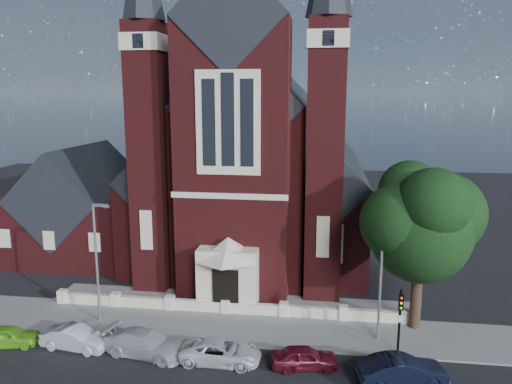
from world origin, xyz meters
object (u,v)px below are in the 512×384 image
Objects in this scene: street_lamp_left at (97,256)px; car_navy at (402,371)px; street_lamp_right at (383,270)px; car_white_suv at (221,352)px; car_silver_a at (76,338)px; street_tree at (423,226)px; car_lime_van at (7,336)px; car_dark_red at (305,358)px; car_silver_b at (145,343)px; traffic_signal at (400,313)px; church at (258,164)px; parish_hall at (83,212)px.

car_navy is at bearing -14.04° from street_lamp_left.
car_white_suv is (-9.12, -3.80, -3.96)m from street_lamp_right.
street_lamp_right is at bearing -3.36° from car_navy.
car_silver_a is at bearing 74.70° from car_navy.
street_lamp_left is (-20.51, -1.71, -2.36)m from street_tree.
car_lime_van is 0.99× the size of car_dark_red.
car_lime_van is 0.74× the size of car_silver_b.
street_lamp_right is at bearing -63.79° from car_silver_b.
street_lamp_left is at bearing 64.30° from car_navy.
traffic_signal is at bearing -97.84° from car_lime_van.
car_lime_van is 0.90× the size of car_silver_a.
car_dark_red is (13.59, -3.76, -3.96)m from street_lamp_left.
car_white_suv reaches higher than car_dark_red.
car_lime_van is at bearing -174.65° from traffic_signal.
street_tree is 2.86× the size of car_dark_red.
car_silver_b is (-3.52, -22.55, -7.46)m from church.
car_lime_van is 13.08m from car_white_suv.
street_lamp_left is 2.02× the size of traffic_signal.
traffic_signal is at bearing -61.80° from church.
car_navy is (22.89, -0.93, 0.14)m from car_lime_van.
car_silver_b is at bearing 74.08° from car_navy.
church is 9.46× the size of car_lime_van.
street_tree reaches higher than traffic_signal.
street_lamp_left reaches higher than car_silver_b.
parish_hall is 2.44× the size of car_silver_b.
street_tree is 1.32× the size of street_lamp_left.
car_dark_red is at bearing -83.97° from car_silver_a.
traffic_signal is 6.07m from car_dark_red.
street_tree is 2.90× the size of car_lime_van.
street_lamp_left is 10.44m from car_white_suv.
car_dark_red is at bearing -75.95° from church.
street_tree is at bearing -60.39° from car_silver_b.
street_lamp_right is 7.02m from car_dark_red.
car_silver_a is at bearing -109.38° from church.
car_lime_van is at bearing 79.24° from car_dark_red.
street_lamp_right is at bearing -66.95° from car_white_suv.
car_navy is at bearing -81.70° from street_lamp_right.
car_navy is (26.77, -18.67, -3.24)m from parish_hall.
car_navy is at bearing -65.48° from church.
car_silver_a is at bearing -65.11° from parish_hall.
traffic_signal is 10.46m from car_white_suv.
car_white_suv is (-10.03, -2.23, -1.94)m from traffic_signal.
street_lamp_left is at bearing 63.84° from car_dark_red.
street_lamp_left is 1.73× the size of car_navy.
street_lamp_left is 18.00m from street_lamp_right.
car_navy is (18.68, -4.67, -3.83)m from street_lamp_left.
church is at bearing 126.17° from street_tree.
car_silver_b reaches higher than car_dark_red.
car_lime_van is 17.80m from car_dark_red.
street_tree reaches higher than street_lamp_left.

